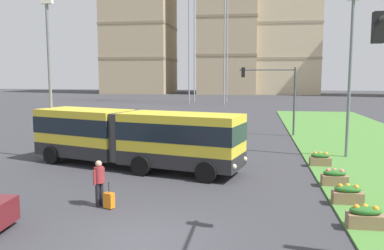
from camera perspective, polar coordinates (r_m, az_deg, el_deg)
ground_plane at (r=12.29m, az=-7.21°, el=-16.22°), size 260.00×260.00×0.00m
articulated_bus at (r=21.20m, az=-8.45°, el=-1.71°), size 12.01×5.70×3.00m
car_white_van at (r=34.59m, az=-6.55°, el=0.18°), size 4.40×2.02×1.58m
pedestrian_crossing at (r=15.32m, az=-13.17°, el=-7.67°), size 0.36×0.55×1.74m
rolling_suitcase at (r=15.17m, az=-11.78°, el=-10.49°), size 0.42×0.35×0.97m
flower_planter_0 at (r=14.02m, az=23.56°, el=-11.94°), size 1.10×0.56×0.74m
flower_planter_1 at (r=16.30m, az=21.39°, el=-9.19°), size 1.10×0.56×0.74m
flower_planter_2 at (r=18.70m, az=19.73°, el=-7.06°), size 1.10×0.56×0.74m
flower_planter_3 at (r=22.50m, az=17.89°, el=-4.64°), size 1.10×0.56×0.74m
traffic_light_far_right at (r=32.88m, az=11.79°, el=5.20°), size 4.50×0.28×5.54m
streetlight_left at (r=24.48m, az=-19.71°, el=6.95°), size 0.70×0.28×9.09m
streetlight_median at (r=25.03m, az=21.70°, el=7.14°), size 0.70×0.28×9.33m
apartment_tower_west at (r=119.26m, az=-7.53°, el=15.84°), size 18.32×18.72×46.55m
apartment_tower_westcentre at (r=115.37m, az=5.32°, el=16.97°), size 15.79×18.82×49.72m
apartment_tower_centre at (r=117.29m, az=13.48°, el=15.57°), size 16.76×19.64×45.37m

